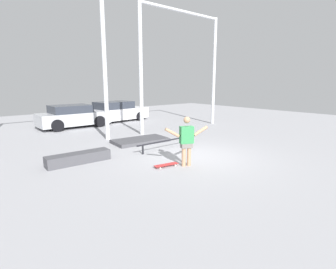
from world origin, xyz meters
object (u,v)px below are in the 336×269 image
skateboarder (187,139)px  manual_pad (140,141)px  parked_car_silver (73,116)px  parked_car_white (116,112)px  skateboard (166,165)px  grind_rail (167,142)px  grind_box (79,158)px

skateboarder → manual_pad: (0.81, 3.87, -0.82)m
skateboarder → parked_car_silver: skateboarder is taller
parked_car_white → skateboard: bearing=-116.4°
skateboarder → parked_car_silver: (-0.01, 9.86, -0.23)m
grind_rail → parked_car_silver: parked_car_silver is taller
grind_box → grind_rail: grind_rail is taller
grind_box → parked_car_white: (5.74, 7.74, 0.50)m
parked_car_silver → parked_car_white: parked_car_white is taller
manual_pad → parked_car_silver: bearing=97.9°
grind_rail → parked_car_white: parked_car_white is taller
skateboard → grind_box: (-2.02, 2.23, 0.11)m
skateboarder → parked_car_silver: 9.86m
skateboarder → grind_rail: 2.39m
skateboard → grind_rail: size_ratio=0.28×
manual_pad → parked_car_silver: 6.08m
skateboarder → grind_rail: skateboarder is taller
grind_rail → parked_car_silver: size_ratio=0.74×
skateboarder → grind_box: size_ratio=0.77×
skateboarder → grind_rail: size_ratio=0.54×
grind_box → manual_pad: bearing=20.6°
grind_box → manual_pad: size_ratio=0.86×
manual_pad → grind_rail: size_ratio=0.82×
manual_pad → parked_car_white: (2.35, 6.46, 0.60)m
skateboard → parked_car_silver: size_ratio=0.21×
grind_box → grind_rail: 3.57m
parked_car_silver → manual_pad: bearing=-82.0°
grind_rail → parked_car_silver: bearing=97.2°
parked_car_silver → skateboard: bearing=-93.2°
manual_pad → parked_car_white: bearing=70.0°
skateboard → manual_pad: size_ratio=0.35×
grind_box → skateboarder: bearing=-45.2°
parked_car_silver → parked_car_white: size_ratio=0.87×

